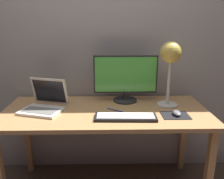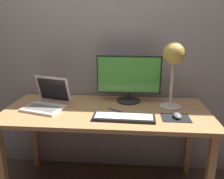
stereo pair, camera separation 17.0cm
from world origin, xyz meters
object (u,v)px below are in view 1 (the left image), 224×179
at_px(laptop, 45,101).
at_px(pen, 115,110).
at_px(monitor, 125,77).
at_px(mouse, 177,113).
at_px(keyboard_main, 126,117).
at_px(desk_lamp, 171,58).

relative_size(laptop, pen, 2.63).
relative_size(monitor, pen, 3.84).
height_order(laptop, mouse, laptop).
height_order(keyboard_main, pen, keyboard_main).
height_order(keyboard_main, laptop, laptop).
xyz_separation_m(keyboard_main, desk_lamp, (0.36, 0.26, 0.38)).
bearing_deg(desk_lamp, pen, -166.59).
bearing_deg(desk_lamp, keyboard_main, -144.30).
bearing_deg(mouse, keyboard_main, -172.75).
bearing_deg(mouse, laptop, 171.42).
xyz_separation_m(mouse, pen, (-0.45, 0.11, -0.02)).
distance_m(laptop, mouse, 1.01).
distance_m(monitor, laptop, 0.68).
height_order(monitor, pen, monitor).
bearing_deg(keyboard_main, mouse, 7.25).
bearing_deg(keyboard_main, pen, 113.87).
height_order(laptop, pen, laptop).
xyz_separation_m(monitor, keyboard_main, (-0.03, -0.38, -0.20)).
relative_size(keyboard_main, desk_lamp, 0.86).
bearing_deg(laptop, monitor, 16.17).
bearing_deg(pen, laptop, 175.78).
bearing_deg(desk_lamp, mouse, -85.75).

